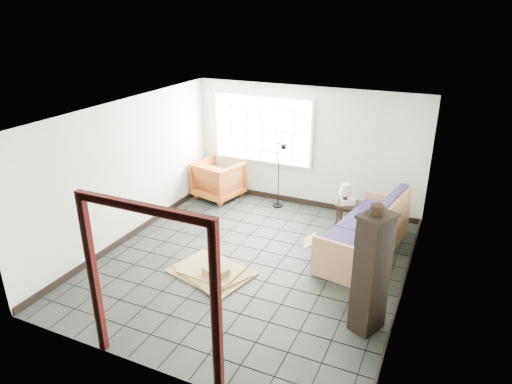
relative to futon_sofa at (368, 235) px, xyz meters
The scene contains 15 objects.
ground 2.11m from the futon_sofa, 146.99° to the right, with size 5.50×5.50×0.00m, color black.
room_shell 2.44m from the futon_sofa, 147.66° to the right, with size 5.02×5.52×2.61m.
window_panel 3.39m from the futon_sofa, 150.16° to the left, with size 2.32×0.08×1.52m.
doorway_trim 4.32m from the futon_sofa, 114.42° to the right, with size 1.80×0.08×2.20m.
futon_sofa is the anchor object (origin of this frame).
armchair 3.82m from the futon_sofa, 162.11° to the left, with size 0.93×0.87×0.95m, color maroon.
side_table 1.12m from the futon_sofa, 121.57° to the left, with size 0.45×0.45×0.49m.
table_lamp 1.19m from the futon_sofa, 126.24° to the left, with size 0.32×0.32×0.41m.
projector 1.11m from the futon_sofa, 123.54° to the left, with size 0.32×0.29×0.09m.
floor_lamp 2.49m from the futon_sofa, 150.96° to the left, with size 0.41×0.41×1.56m.
console_shelf 4.09m from the futon_sofa, 161.91° to the left, with size 0.92×0.44×0.69m.
tall_shelf 2.13m from the futon_sofa, 78.54° to the right, with size 0.52×0.57×1.72m.
pot 2.49m from the futon_sofa, 78.96° to the right, with size 0.22×0.22×0.13m.
open_box 0.84m from the futon_sofa, 130.67° to the right, with size 0.93×0.61×0.48m.
cardboard_pile 2.80m from the futon_sofa, 141.72° to the right, with size 1.46×1.23×0.19m.
Camera 1 is at (2.89, -6.16, 4.12)m, focal length 32.00 mm.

